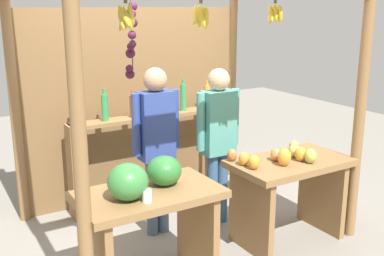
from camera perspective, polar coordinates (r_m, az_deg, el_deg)
ground_plane at (r=4.89m, az=-1.23°, el=-11.69°), size 12.00×12.00×0.00m
market_stall at (r=4.81m, az=-3.98°, el=5.43°), size 2.74×2.09×2.37m
fruit_counter_left at (r=3.70m, az=-5.36°, el=-9.45°), size 1.10×0.64×1.06m
fruit_counter_right at (r=4.50m, az=11.43°, el=-6.31°), size 1.10×0.64×0.95m
bottle_shelf_unit at (r=5.22m, az=-5.42°, el=-0.74°), size 1.75×0.22×1.36m
vendor_man at (r=4.43m, az=-4.31°, el=-1.06°), size 0.48×0.22×1.62m
vendor_woman at (r=4.64m, az=3.14°, el=-0.63°), size 0.48×0.21×1.58m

